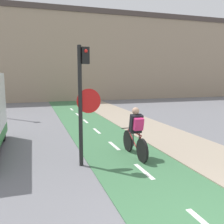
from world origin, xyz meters
name	(u,v)px	position (x,y,z in m)	size (l,w,h in m)	color
building_row_background	(58,56)	(0.00, 24.02, 4.44)	(60.00, 5.20, 8.87)	gray
traffic_light_pole	(83,93)	(-1.38, 3.98, 2.03)	(0.67, 0.25, 3.29)	black
cyclist_near	(135,134)	(0.25, 4.18, 0.73)	(0.46, 1.83, 1.55)	black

